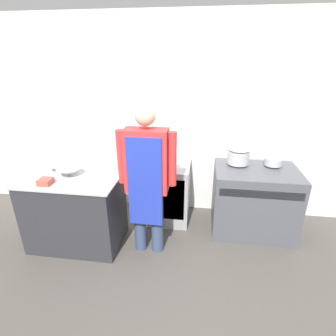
% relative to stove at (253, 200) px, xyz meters
% --- Properties ---
extents(ground_plane, '(14.00, 14.00, 0.00)m').
position_rel_stove_xyz_m(ground_plane, '(-1.11, -1.19, -0.43)').
color(ground_plane, '#4C4742').
extents(wall_back, '(8.00, 0.05, 2.70)m').
position_rel_stove_xyz_m(wall_back, '(-1.11, 0.45, 0.92)').
color(wall_back, white).
rests_on(wall_back, ground_plane).
extents(prep_counter, '(1.11, 0.69, 0.88)m').
position_rel_stove_xyz_m(prep_counter, '(-2.17, -0.59, 0.01)').
color(prep_counter, '#2D2D33').
rests_on(prep_counter, ground_plane).
extents(stove, '(1.03, 0.75, 0.89)m').
position_rel_stove_xyz_m(stove, '(0.00, 0.00, 0.00)').
color(stove, '#4C4F56').
rests_on(stove, ground_plane).
extents(fridge_unit, '(0.59, 0.60, 0.83)m').
position_rel_stove_xyz_m(fridge_unit, '(-1.14, 0.10, -0.02)').
color(fridge_unit, '#93999E').
rests_on(fridge_unit, ground_plane).
extents(person_cook, '(0.64, 0.24, 1.73)m').
position_rel_stove_xyz_m(person_cook, '(-1.27, -0.61, 0.55)').
color(person_cook, '#38476B').
rests_on(person_cook, ground_plane).
extents(mixing_bowl, '(0.27, 0.27, 0.09)m').
position_rel_stove_xyz_m(mixing_bowl, '(-2.22, -0.52, 0.49)').
color(mixing_bowl, '#B2B5BC').
rests_on(mixing_bowl, prep_counter).
extents(small_bowl, '(0.18, 0.18, 0.06)m').
position_rel_stove_xyz_m(small_bowl, '(-2.44, -0.41, 0.48)').
color(small_bowl, '#B2B5BC').
rests_on(small_bowl, prep_counter).
extents(plastic_tub, '(0.14, 0.14, 0.06)m').
position_rel_stove_xyz_m(plastic_tub, '(-2.35, -0.78, 0.48)').
color(plastic_tub, '#B24C3F').
rests_on(plastic_tub, prep_counter).
extents(stock_pot, '(0.28, 0.28, 0.21)m').
position_rel_stove_xyz_m(stock_pot, '(-0.23, 0.13, 0.56)').
color(stock_pot, '#B2B5BC').
rests_on(stock_pot, stove).
extents(sauce_pot, '(0.21, 0.21, 0.09)m').
position_rel_stove_xyz_m(sauce_pot, '(0.21, 0.13, 0.50)').
color(sauce_pot, '#B2B5BC').
rests_on(sauce_pot, stove).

